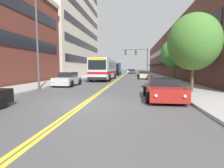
# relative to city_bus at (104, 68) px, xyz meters

# --- Properties ---
(ground_plane) EXTENTS (240.00, 240.00, 0.00)m
(ground_plane) POSITION_rel_city_bus_xyz_m (2.03, 18.71, -1.78)
(ground_plane) COLOR #4C4C4F
(sidewalk_left) EXTENTS (3.71, 106.00, 0.14)m
(sidewalk_left) POSITION_rel_city_bus_xyz_m (-5.32, 18.71, -1.72)
(sidewalk_left) COLOR #9E9B96
(sidewalk_left) RESTS_ON ground_plane
(sidewalk_right) EXTENTS (3.71, 106.00, 0.14)m
(sidewalk_right) POSITION_rel_city_bus_xyz_m (9.39, 18.71, -1.72)
(sidewalk_right) COLOR #9E9B96
(sidewalk_right) RESTS_ON ground_plane
(centre_line) EXTENTS (0.34, 106.00, 0.01)m
(centre_line) POSITION_rel_city_bus_xyz_m (2.03, 18.71, -1.78)
(centre_line) COLOR yellow
(centre_line) RESTS_ON ground_plane
(office_tower_left) EXTENTS (12.08, 29.56, 25.91)m
(office_tower_left) POSITION_rel_city_bus_xyz_m (-13.42, 16.14, 11.17)
(office_tower_left) COLOR beige
(office_tower_left) RESTS_ON ground_plane
(storefront_row_right) EXTENTS (9.10, 68.00, 9.62)m
(storefront_row_right) POSITION_rel_city_bus_xyz_m (15.48, 18.71, 3.02)
(storefront_row_right) COLOR brown
(storefront_row_right) RESTS_ON ground_plane
(city_bus) EXTENTS (2.92, 10.76, 3.16)m
(city_bus) POSITION_rel_city_bus_xyz_m (0.00, 0.00, 0.00)
(city_bus) COLOR silver
(city_bus) RESTS_ON ground_plane
(car_navy_parked_left_near) EXTENTS (2.07, 4.58, 1.41)m
(car_navy_parked_left_near) POSITION_rel_city_bus_xyz_m (-2.36, 14.21, -1.13)
(car_navy_parked_left_near) COLOR #19234C
(car_navy_parked_left_near) RESTS_ON ground_plane
(car_silver_parked_left_far) EXTENTS (2.00, 4.17, 1.42)m
(car_silver_parked_left_far) POSITION_rel_city_bus_xyz_m (-2.24, -9.58, -1.13)
(car_silver_parked_left_far) COLOR #B7B7BC
(car_silver_parked_left_far) RESTS_ON ground_plane
(car_red_parked_right_foreground) EXTENTS (2.18, 4.34, 1.24)m
(car_red_parked_right_foreground) POSITION_rel_city_bus_xyz_m (6.36, -16.35, -1.20)
(car_red_parked_right_foreground) COLOR maroon
(car_red_parked_right_foreground) RESTS_ON ground_plane
(car_beige_parked_right_mid) EXTENTS (1.97, 4.71, 1.24)m
(car_beige_parked_right_mid) POSITION_rel_city_bus_xyz_m (6.34, 11.63, -1.21)
(car_beige_parked_right_mid) COLOR #BCAD89
(car_beige_parked_right_mid) RESTS_ON ground_plane
(car_champagne_parked_right_far) EXTENTS (2.15, 4.71, 1.28)m
(car_champagne_parked_right_far) POSITION_rel_city_bus_xyz_m (6.44, 3.26, -1.17)
(car_champagne_parked_right_far) COLOR beige
(car_champagne_parked_right_far) RESTS_ON ground_plane
(car_dark_grey_moving_lead) EXTENTS (2.06, 4.21, 1.42)m
(car_dark_grey_moving_lead) POSITION_rel_city_bus_xyz_m (4.03, 26.38, -1.12)
(car_dark_grey_moving_lead) COLOR #38383D
(car_dark_grey_moving_lead) RESTS_ON ground_plane
(car_white_moving_second) EXTENTS (2.20, 4.90, 1.29)m
(car_white_moving_second) POSITION_rel_city_bus_xyz_m (3.22, 34.95, -1.18)
(car_white_moving_second) COLOR white
(car_white_moving_second) RESTS_ON ground_plane
(box_truck) EXTENTS (2.79, 7.15, 3.09)m
(box_truck) POSITION_rel_city_bus_xyz_m (-0.29, 17.54, -0.17)
(box_truck) COLOR black
(box_truck) RESTS_ON ground_plane
(traffic_signal_mast) EXTENTS (5.26, 0.38, 5.86)m
(traffic_signal_mast) POSITION_rel_city_bus_xyz_m (5.40, 8.90, 2.38)
(traffic_signal_mast) COLOR #47474C
(traffic_signal_mast) RESTS_ON ground_plane
(street_lamp_left_near) EXTENTS (2.01, 0.28, 8.78)m
(street_lamp_left_near) POSITION_rel_city_bus_xyz_m (-3.03, -13.40, 3.34)
(street_lamp_left_near) COLOR #47474C
(street_lamp_left_near) RESTS_ON ground_plane
(street_tree_right_near) EXTENTS (3.68, 3.68, 5.61)m
(street_tree_right_near) POSITION_rel_city_bus_xyz_m (8.85, -13.66, 1.93)
(street_tree_right_near) COLOR brown
(street_tree_right_near) RESTS_ON sidewalk_right
(street_tree_right_mid) EXTENTS (3.54, 3.54, 5.54)m
(street_tree_right_mid) POSITION_rel_city_bus_xyz_m (9.87, -3.01, 1.94)
(street_tree_right_mid) COLOR brown
(street_tree_right_mid) RESTS_ON sidewalk_right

